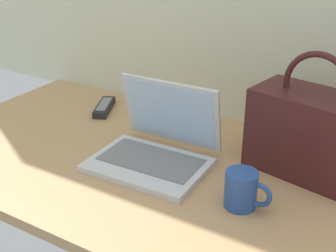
{
  "coord_description": "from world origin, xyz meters",
  "views": [
    {
      "loc": [
        0.51,
        -0.92,
        0.65
      ],
      "look_at": [
        -0.04,
        0.0,
        0.15
      ],
      "focal_mm": 47.95,
      "sensor_mm": 36.0,
      "label": 1
    }
  ],
  "objects_px": {
    "coffee_mug": "(242,190)",
    "remote_control_far": "(104,107)",
    "laptop": "(156,146)",
    "handbag": "(310,132)"
  },
  "relations": [
    {
      "from": "coffee_mug",
      "to": "remote_control_far",
      "type": "height_order",
      "value": "coffee_mug"
    },
    {
      "from": "laptop",
      "to": "coffee_mug",
      "type": "distance_m",
      "value": 0.3
    },
    {
      "from": "laptop",
      "to": "coffee_mug",
      "type": "xyz_separation_m",
      "value": [
        0.29,
        -0.08,
        -0.0
      ]
    },
    {
      "from": "laptop",
      "to": "handbag",
      "type": "bearing_deg",
      "value": 23.03
    },
    {
      "from": "coffee_mug",
      "to": "remote_control_far",
      "type": "distance_m",
      "value": 0.7
    },
    {
      "from": "coffee_mug",
      "to": "remote_control_far",
      "type": "bearing_deg",
      "value": 155.47
    },
    {
      "from": "laptop",
      "to": "remote_control_far",
      "type": "distance_m",
      "value": 0.41
    },
    {
      "from": "handbag",
      "to": "laptop",
      "type": "bearing_deg",
      "value": -156.97
    },
    {
      "from": "handbag",
      "to": "remote_control_far",
      "type": "bearing_deg",
      "value": 175.79
    },
    {
      "from": "laptop",
      "to": "handbag",
      "type": "xyz_separation_m",
      "value": [
        0.37,
        0.16,
        0.07
      ]
    }
  ]
}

